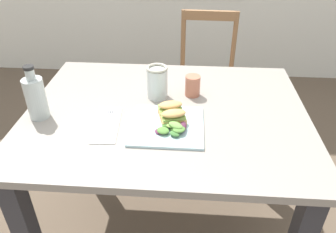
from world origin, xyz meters
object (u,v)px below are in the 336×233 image
(mason_jar_iced_tea, at_px, (157,84))
(bottle_cold_brew, at_px, (36,100))
(chair_wooden_far, at_px, (206,80))
(sandwich_half_front, at_px, (174,117))
(sandwich_half_back, at_px, (170,108))
(plate_lunch, at_px, (167,126))
(cup_extra_side, at_px, (193,86))
(fork_on_napkin, at_px, (108,121))
(dining_table, at_px, (166,136))

(mason_jar_iced_tea, bearing_deg, bottle_cold_brew, -156.74)
(chair_wooden_far, bearing_deg, sandwich_half_front, -99.60)
(sandwich_half_front, xyz_separation_m, sandwich_half_back, (-0.02, 0.06, 0.00))
(chair_wooden_far, bearing_deg, plate_lunch, -100.77)
(sandwich_half_front, bearing_deg, sandwich_half_back, 104.83)
(chair_wooden_far, xyz_separation_m, bottle_cold_brew, (-0.69, -0.95, 0.37))
(chair_wooden_far, bearing_deg, cup_extra_side, -97.50)
(sandwich_half_back, bearing_deg, cup_extra_side, 64.96)
(sandwich_half_front, xyz_separation_m, fork_on_napkin, (-0.25, -0.00, -0.03))
(dining_table, bearing_deg, plate_lunch, -83.73)
(dining_table, bearing_deg, fork_on_napkin, -154.33)
(sandwich_half_front, distance_m, fork_on_napkin, 0.26)
(chair_wooden_far, relative_size, bottle_cold_brew, 4.03)
(bottle_cold_brew, relative_size, cup_extra_side, 2.38)
(chair_wooden_far, distance_m, mason_jar_iced_tea, 0.88)
(plate_lunch, bearing_deg, fork_on_napkin, 177.26)
(chair_wooden_far, height_order, sandwich_half_back, chair_wooden_far)
(plate_lunch, height_order, sandwich_half_front, sandwich_half_front)
(bottle_cold_brew, height_order, cup_extra_side, bottle_cold_brew)
(sandwich_half_back, height_order, fork_on_napkin, sandwich_half_back)
(sandwich_half_front, height_order, cup_extra_side, cup_extra_side)
(dining_table, height_order, mason_jar_iced_tea, mason_jar_iced_tea)
(sandwich_half_front, distance_m, cup_extra_side, 0.25)
(chair_wooden_far, distance_m, cup_extra_side, 0.82)
(fork_on_napkin, bearing_deg, chair_wooden_far, 66.84)
(dining_table, distance_m, cup_extra_side, 0.25)
(cup_extra_side, bearing_deg, dining_table, -127.28)
(dining_table, distance_m, fork_on_napkin, 0.28)
(plate_lunch, distance_m, mason_jar_iced_tea, 0.24)
(sandwich_half_front, height_order, mason_jar_iced_tea, mason_jar_iced_tea)
(chair_wooden_far, relative_size, plate_lunch, 3.20)
(sandwich_half_front, height_order, bottle_cold_brew, bottle_cold_brew)
(bottle_cold_brew, height_order, mason_jar_iced_tea, bottle_cold_brew)
(bottle_cold_brew, distance_m, cup_extra_side, 0.63)
(sandwich_half_front, bearing_deg, bottle_cold_brew, 177.63)
(dining_table, distance_m, sandwich_half_front, 0.20)
(sandwich_half_front, bearing_deg, cup_extra_side, 74.11)
(bottle_cold_brew, xyz_separation_m, cup_extra_side, (0.60, 0.22, -0.03))
(chair_wooden_far, bearing_deg, fork_on_napkin, -113.16)
(bottle_cold_brew, bearing_deg, cup_extra_side, 20.11)
(plate_lunch, xyz_separation_m, bottle_cold_brew, (-0.50, 0.03, 0.07))
(sandwich_half_front, bearing_deg, mason_jar_iced_tea, 111.09)
(dining_table, bearing_deg, sandwich_half_front, -71.09)
(chair_wooden_far, bearing_deg, sandwich_half_back, -101.17)
(plate_lunch, height_order, cup_extra_side, cup_extra_side)
(plate_lunch, height_order, sandwich_half_back, sandwich_half_back)
(chair_wooden_far, bearing_deg, bottle_cold_brew, -125.95)
(dining_table, bearing_deg, cup_extra_side, 52.72)
(mason_jar_iced_tea, bearing_deg, plate_lunch, -75.21)
(fork_on_napkin, bearing_deg, dining_table, 25.67)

